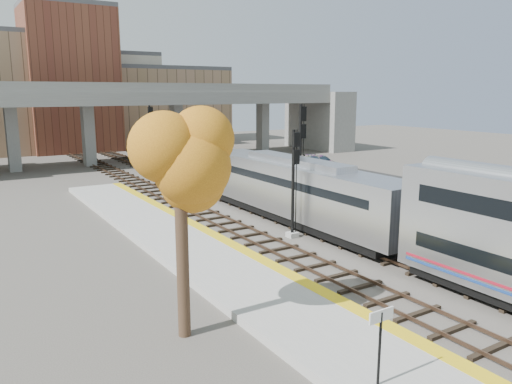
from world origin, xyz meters
TOP-DOWN VIEW (x-y plane):
  - ground at (0.00, 0.00)m, footprint 160.00×160.00m
  - platform at (-7.25, 0.00)m, footprint 4.50×60.00m
  - yellow_strip at (-5.35, 0.00)m, footprint 0.70×60.00m
  - tracks at (0.93, 12.50)m, footprint 10.70×95.00m
  - overpass at (4.92, 45.00)m, footprint 54.00×12.00m
  - buildings_far at (1.26, 66.57)m, footprint 43.00×21.00m
  - parking_lot at (14.00, 28.00)m, footprint 14.00×18.00m
  - locomotive at (1.00, 11.12)m, footprint 3.02×19.05m
  - signal_mast_near at (-1.10, 8.57)m, footprint 0.60×0.64m
  - signal_mast_mid at (3.00, 13.41)m, footprint 0.60×0.64m
  - signal_mast_far at (-1.10, 32.19)m, footprint 0.60×0.64m
  - station_sign at (-8.31, -5.47)m, footprint 0.90×0.08m
  - tree at (-11.52, 0.75)m, footprint 3.60×3.60m
  - car_a at (11.54, 24.02)m, footprint 2.08×3.46m
  - car_b at (14.80, 29.43)m, footprint 3.19×4.06m
  - car_c at (18.07, 29.52)m, footprint 1.96×4.61m

SIDE VIEW (x-z plane):
  - ground at x=0.00m, z-range 0.00..0.00m
  - parking_lot at x=14.00m, z-range 0.00..0.04m
  - tracks at x=0.93m, z-range -0.05..0.20m
  - platform at x=-7.25m, z-range 0.00..0.35m
  - yellow_strip at x=-5.35m, z-range 0.35..0.36m
  - car_a at x=11.54m, z-range 0.04..1.14m
  - car_b at x=14.80m, z-range 0.04..1.33m
  - car_c at x=18.07m, z-range 0.04..1.36m
  - station_sign at x=-8.31m, z-range 0.84..3.12m
  - locomotive at x=1.00m, z-range 0.23..4.33m
  - signal_mast_near at x=-1.10m, z-range -0.16..6.23m
  - signal_mast_far at x=-1.10m, z-range 0.01..7.24m
  - signal_mast_mid at x=3.00m, z-range 0.08..7.76m
  - overpass at x=4.92m, z-range 1.06..10.56m
  - tree at x=-11.52m, z-range 1.99..10.21m
  - buildings_far at x=1.26m, z-range -2.42..18.18m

